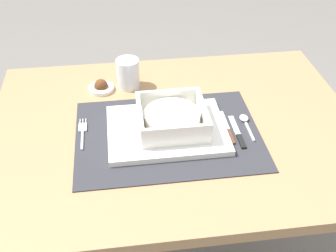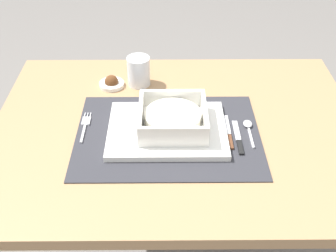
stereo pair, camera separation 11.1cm
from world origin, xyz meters
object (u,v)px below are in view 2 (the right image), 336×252
porridge_bowl (173,119)px  butter_knife (238,139)px  dining_table (177,155)px  spoon (248,127)px  bread_knife (229,134)px  drinking_glass (139,73)px  fork (85,125)px  condiment_saucer (112,83)px

porridge_bowl → butter_knife: (0.17, -0.04, -0.04)m
dining_table → butter_knife: butter_knife is taller
spoon → bread_knife: size_ratio=0.80×
butter_knife → dining_table: bearing=157.0°
bread_knife → porridge_bowl: bearing=167.6°
dining_table → spoon: spoon is taller
dining_table → butter_knife: 0.20m
dining_table → butter_knife: (0.16, -0.06, 0.11)m
bread_knife → drinking_glass: drinking_glass is taller
dining_table → fork: 0.27m
spoon → condiment_saucer: 0.44m
bread_knife → condiment_saucer: size_ratio=1.82×
porridge_bowl → condiment_saucer: porridge_bowl is taller
fork → condiment_saucer: size_ratio=1.72×
spoon → butter_knife: 0.06m
drinking_glass → spoon: bearing=-37.7°
drinking_glass → dining_table: bearing=-62.9°
fork → drinking_glass: 0.26m
drinking_glass → butter_knife: bearing=-46.4°
dining_table → porridge_bowl: porridge_bowl is taller
porridge_bowl → dining_table: bearing=58.8°
porridge_bowl → butter_knife: bearing=-13.5°
butter_knife → bread_knife: same height
spoon → condiment_saucer: size_ratio=1.45×
drinking_glass → condiment_saucer: (-0.08, -0.01, -0.03)m
butter_knife → porridge_bowl: bearing=165.2°
porridge_bowl → fork: size_ratio=1.34×
dining_table → bread_knife: bread_knife is taller
spoon → butter_knife: size_ratio=0.81×
bread_knife → spoon: bearing=21.3°
fork → drinking_glass: bearing=58.3°
porridge_bowl → spoon: (0.20, 0.01, -0.03)m
dining_table → condiment_saucer: bearing=133.4°
butter_knife → condiment_saucer: bearing=141.2°
porridge_bowl → spoon: 0.21m
dining_table → spoon: (0.19, -0.01, 0.11)m
bread_knife → fork: bearing=168.5°
fork → drinking_glass: (0.14, 0.22, 0.03)m
porridge_bowl → bread_knife: porridge_bowl is taller
porridge_bowl → fork: bearing=173.8°
dining_table → porridge_bowl: bearing=-121.2°
drinking_glass → condiment_saucer: size_ratio=1.18×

